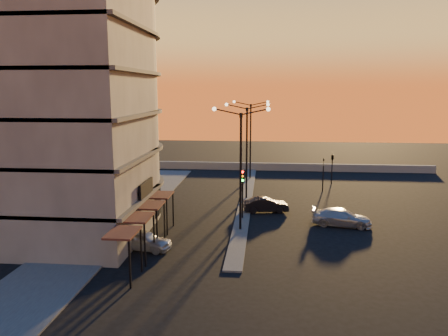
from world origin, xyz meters
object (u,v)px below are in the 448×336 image
traffic_light_main (243,186)px  car_wagon (342,217)px  car_hatchback (143,240)px  car_sedan (266,205)px  streetlamp_mid (247,143)px

traffic_light_main → car_wagon: 8.35m
car_hatchback → car_sedan: bearing=-28.1°
car_sedan → traffic_light_main: bearing=133.7°
streetlamp_mid → traffic_light_main: 7.62m
traffic_light_main → car_wagon: traffic_light_main is taller
car_wagon → car_sedan: bearing=70.2°
streetlamp_mid → car_sedan: streetlamp_mid is taller
traffic_light_main → car_sedan: traffic_light_main is taller
streetlamp_mid → car_wagon: (8.00, -8.03, -4.91)m
traffic_light_main → streetlamp_mid: bearing=90.0°
streetlamp_mid → car_hatchback: (-6.37, -14.73, -4.92)m
traffic_light_main → car_sedan: size_ratio=1.07×
streetlamp_mid → car_sedan: size_ratio=2.40×
streetlamp_mid → traffic_light_main: (0.00, -7.13, -2.70)m
traffic_light_main → car_hatchback: size_ratio=1.08×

